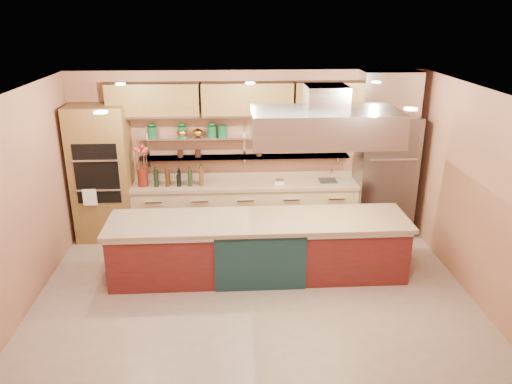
{
  "coord_description": "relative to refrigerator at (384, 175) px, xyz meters",
  "views": [
    {
      "loc": [
        -0.29,
        -5.89,
        3.76
      ],
      "look_at": [
        0.07,
        1.0,
        1.21
      ],
      "focal_mm": 35.0,
      "sensor_mm": 36.0,
      "label": 1
    }
  ],
  "objects": [
    {
      "name": "wall_right",
      "position": [
        0.65,
        -2.14,
        0.35
      ],
      "size": [
        0.04,
        5.0,
        2.8
      ],
      "primitive_type": "cube",
      "color": "#A1684C",
      "rests_on": "floor"
    },
    {
      "name": "flower_vase",
      "position": [
        -4.13,
        0.01,
        0.03
      ],
      "size": [
        0.18,
        0.18,
        0.3
      ],
      "primitive_type": "cylinder",
      "rotation": [
        0.0,
        0.0,
        0.06
      ],
      "color": "#61190E",
      "rests_on": "back_counter"
    },
    {
      "name": "copper_kettle",
      "position": [
        -3.19,
        0.23,
        0.74
      ],
      "size": [
        0.19,
        0.19,
        0.14
      ],
      "primitive_type": "ellipsoid",
      "rotation": [
        0.0,
        0.0,
        -0.09
      ],
      "color": "orange",
      "rests_on": "wall_shelf_upper"
    },
    {
      "name": "upper_cabinets",
      "position": [
        -2.35,
        0.18,
        1.3
      ],
      "size": [
        4.6,
        0.36,
        0.55
      ],
      "primitive_type": "cube",
      "color": "brown",
      "rests_on": "wall_back"
    },
    {
      "name": "wall_shelf_lower",
      "position": [
        -2.4,
        0.23,
        0.3
      ],
      "size": [
        3.6,
        0.26,
        0.03
      ],
      "primitive_type": "cube",
      "color": "silver",
      "rests_on": "wall_back"
    },
    {
      "name": "wall_shelf_upper",
      "position": [
        -2.4,
        0.23,
        0.65
      ],
      "size": [
        3.6,
        0.26,
        0.03
      ],
      "primitive_type": "cube",
      "color": "silver",
      "rests_on": "wall_back"
    },
    {
      "name": "green_canister",
      "position": [
        -2.77,
        0.23,
        0.76
      ],
      "size": [
        0.17,
        0.17,
        0.19
      ],
      "primitive_type": "cylinder",
      "rotation": [
        0.0,
        0.0,
        0.08
      ],
      "color": "#0F4925",
      "rests_on": "wall_shelf_upper"
    },
    {
      "name": "ceiling",
      "position": [
        -2.35,
        -2.14,
        1.75
      ],
      "size": [
        6.0,
        5.0,
        0.02
      ],
      "primitive_type": "cube",
      "color": "black",
      "rests_on": "wall_back"
    },
    {
      "name": "island",
      "position": [
        -2.25,
        -1.43,
        -0.6
      ],
      "size": [
        4.27,
        0.96,
        0.89
      ],
      "primitive_type": "cube",
      "rotation": [
        0.0,
        0.0,
        0.01
      ],
      "color": "maroon",
      "rests_on": "floor"
    },
    {
      "name": "floor",
      "position": [
        -2.35,
        -2.14,
        -1.06
      ],
      "size": [
        6.0,
        5.0,
        0.02
      ],
      "primitive_type": "cube",
      "color": "gray",
      "rests_on": "ground"
    },
    {
      "name": "range_hood",
      "position": [
        -1.35,
        -1.43,
        1.2
      ],
      "size": [
        2.0,
        1.0,
        0.45
      ],
      "primitive_type": "cube",
      "color": "silver",
      "rests_on": "ceiling"
    },
    {
      "name": "wall_front",
      "position": [
        -2.35,
        -4.64,
        0.35
      ],
      "size": [
        6.0,
        0.04,
        2.8
      ],
      "primitive_type": "cube",
      "color": "#A1684C",
      "rests_on": "floor"
    },
    {
      "name": "ceiling_downlights",
      "position": [
        -2.35,
        -1.94,
        1.72
      ],
      "size": [
        4.0,
        2.8,
        0.02
      ],
      "primitive_type": "cube",
      "color": "#FFE5A5",
      "rests_on": "ceiling"
    },
    {
      "name": "refrigerator",
      "position": [
        0.0,
        0.0,
        0.0
      ],
      "size": [
        0.95,
        0.72,
        2.1
      ],
      "primitive_type": "cube",
      "color": "slate",
      "rests_on": "floor"
    },
    {
      "name": "oven_stack",
      "position": [
        -4.8,
        0.04,
        0.1
      ],
      "size": [
        0.95,
        0.64,
        2.3
      ],
      "primitive_type": "cube",
      "color": "brown",
      "rests_on": "floor"
    },
    {
      "name": "wall_back",
      "position": [
        -2.35,
        0.36,
        0.35
      ],
      "size": [
        6.0,
        0.04,
        2.8
      ],
      "primitive_type": "cube",
      "color": "#A1684C",
      "rests_on": "floor"
    },
    {
      "name": "wall_left",
      "position": [
        -5.35,
        -2.14,
        0.35
      ],
      "size": [
        0.04,
        5.0,
        2.8
      ],
      "primitive_type": "cube",
      "color": "#A1684C",
      "rests_on": "floor"
    },
    {
      "name": "back_counter",
      "position": [
        -2.4,
        0.06,
        -0.58
      ],
      "size": [
        3.84,
        0.64,
        0.93
      ],
      "primitive_type": "cube",
      "color": "tan",
      "rests_on": "floor"
    },
    {
      "name": "kitchen_scale",
      "position": [
        -1.81,
        0.01,
        -0.08
      ],
      "size": [
        0.17,
        0.14,
        0.09
      ],
      "primitive_type": "cube",
      "rotation": [
        0.0,
        0.0,
        -0.15
      ],
      "color": "white",
      "rests_on": "back_counter"
    },
    {
      "name": "bar_faucet",
      "position": [
        -0.91,
        0.11,
        -0.01
      ],
      "size": [
        0.03,
        0.03,
        0.22
      ],
      "primitive_type": "cylinder",
      "rotation": [
        0.0,
        0.0,
        0.06
      ],
      "color": "white",
      "rests_on": "back_counter"
    },
    {
      "name": "oil_bottle_cluster",
      "position": [
        -3.52,
        0.01,
        0.02
      ],
      "size": [
        0.91,
        0.5,
        0.28
      ],
      "primitive_type": "cube",
      "rotation": [
        0.0,
        0.0,
        -0.3
      ],
      "color": "black",
      "rests_on": "back_counter"
    }
  ]
}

